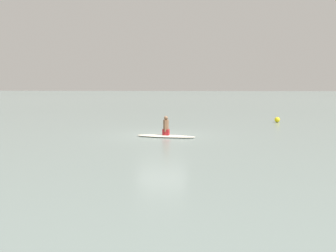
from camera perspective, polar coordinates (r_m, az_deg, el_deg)
The scene contains 4 objects.
ground_plane at distance 17.80m, azimuth -1.02°, elevation -1.49°, with size 400.00×400.00×0.00m, color slate.
surfboard at distance 17.05m, azimuth -0.34°, elevation -1.66°, with size 2.93×0.69×0.11m, color silver.
person_paddler at distance 16.99m, azimuth -0.34°, elevation -0.07°, with size 0.41×0.34×0.94m.
buoy_marker at distance 25.31m, azimuth 17.44°, elevation 0.99°, with size 0.37×0.37×0.37m, color yellow.
Camera 1 is at (17.47, 2.39, 2.44)m, focal length 37.25 mm.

